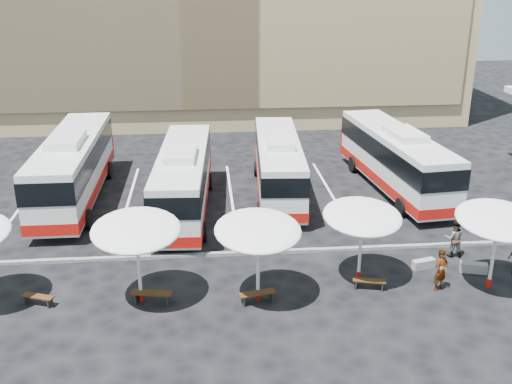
{
  "coord_description": "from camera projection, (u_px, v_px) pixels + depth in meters",
  "views": [
    {
      "loc": [
        -1.55,
        -24.92,
        12.75
      ],
      "look_at": [
        1.0,
        3.0,
        2.2
      ],
      "focal_mm": 42.0,
      "sensor_mm": 36.0,
      "label": 1
    }
  ],
  "objects": [
    {
      "name": "sunshade_3",
      "position": [
        362.0,
        217.0,
        25.03
      ],
      "size": [
        3.51,
        3.55,
        3.49
      ],
      "rotation": [
        0.0,
        0.0,
        0.05
      ],
      "color": "silver",
      "rests_on": "ground"
    },
    {
      "name": "wood_bench_2",
      "position": [
        257.0,
        295.0,
        24.15
      ],
      "size": [
        1.56,
        0.72,
        0.46
      ],
      "rotation": [
        0.0,
        0.0,
        0.22
      ],
      "color": "black",
      "rests_on": "ground"
    },
    {
      "name": "bus_1",
      "position": [
        183.0,
        178.0,
        32.77
      ],
      "size": [
        3.29,
        12.11,
        3.8
      ],
      "rotation": [
        0.0,
        0.0,
        -0.06
      ],
      "color": "silver",
      "rests_on": "ground"
    },
    {
      "name": "conc_bench_1",
      "position": [
        474.0,
        268.0,
        26.62
      ],
      "size": [
        1.23,
        0.69,
        0.44
      ],
      "primitive_type": "cube",
      "rotation": [
        0.0,
        0.0,
        -0.27
      ],
      "color": "gray",
      "rests_on": "ground"
    },
    {
      "name": "passenger_0",
      "position": [
        441.0,
        270.0,
        24.95
      ],
      "size": [
        0.79,
        0.7,
        1.83
      ],
      "primitive_type": "imported",
      "rotation": [
        0.0,
        0.0,
        0.5
      ],
      "color": "black",
      "rests_on": "ground"
    },
    {
      "name": "bus_0",
      "position": [
        73.0,
        165.0,
        34.31
      ],
      "size": [
        3.05,
        12.97,
        4.12
      ],
      "rotation": [
        0.0,
        0.0,
        0.0
      ],
      "color": "silver",
      "rests_on": "ground"
    },
    {
      "name": "bus_2",
      "position": [
        278.0,
        164.0,
        35.34
      ],
      "size": [
        3.26,
        11.74,
        3.68
      ],
      "rotation": [
        0.0,
        0.0,
        -0.07
      ],
      "color": "silver",
      "rests_on": "ground"
    },
    {
      "name": "conc_bench_0",
      "position": [
        424.0,
        264.0,
        27.01
      ],
      "size": [
        1.12,
        0.61,
        0.4
      ],
      "primitive_type": "cube",
      "rotation": [
        0.0,
        0.0,
        0.26
      ],
      "color": "gray",
      "rests_on": "ground"
    },
    {
      "name": "ground",
      "position": [
        241.0,
        259.0,
        27.85
      ],
      "size": [
        120.0,
        120.0,
        0.0
      ],
      "primitive_type": "plane",
      "color": "black",
      "rests_on": "ground"
    },
    {
      "name": "sunshade_4",
      "position": [
        499.0,
        220.0,
        24.35
      ],
      "size": [
        3.58,
        3.63,
        3.65
      ],
      "rotation": [
        0.0,
        0.0,
        -0.03
      ],
      "color": "silver",
      "rests_on": "ground"
    },
    {
      "name": "wood_bench_1",
      "position": [
        152.0,
        295.0,
        24.1
      ],
      "size": [
        1.7,
        0.72,
        0.51
      ],
      "rotation": [
        0.0,
        0.0,
        -0.18
      ],
      "color": "black",
      "rests_on": "ground"
    },
    {
      "name": "curb_divider",
      "position": [
        240.0,
        253.0,
        28.29
      ],
      "size": [
        34.0,
        0.25,
        0.15
      ],
      "primitive_type": "cube",
      "color": "black",
      "rests_on": "ground"
    },
    {
      "name": "bus_3",
      "position": [
        395.0,
        157.0,
        36.04
      ],
      "size": [
        3.88,
        12.64,
        3.95
      ],
      "rotation": [
        0.0,
        0.0,
        0.1
      ],
      "color": "silver",
      "rests_on": "ground"
    },
    {
      "name": "sunshade_2",
      "position": [
        258.0,
        231.0,
        23.43
      ],
      "size": [
        3.82,
        3.86,
        3.62
      ],
      "rotation": [
        0.0,
        0.0,
        0.11
      ],
      "color": "silver",
      "rests_on": "ground"
    },
    {
      "name": "passenger_1",
      "position": [
        454.0,
        238.0,
        27.86
      ],
      "size": [
        0.98,
        0.82,
        1.84
      ],
      "primitive_type": "imported",
      "rotation": [
        0.0,
        0.0,
        3.0
      ],
      "color": "black",
      "rests_on": "ground"
    },
    {
      "name": "wood_bench_0",
      "position": [
        38.0,
        298.0,
        24.01
      ],
      "size": [
        1.37,
        0.79,
        0.41
      ],
      "rotation": [
        0.0,
        0.0,
        -0.35
      ],
      "color": "black",
      "rests_on": "ground"
    },
    {
      "name": "sunshade_1",
      "position": [
        136.0,
        230.0,
        23.33
      ],
      "size": [
        3.82,
        3.87,
        3.69
      ],
      "rotation": [
        0.0,
        0.0,
        0.09
      ],
      "color": "silver",
      "rests_on": "ground"
    },
    {
      "name": "bay_lines",
      "position": [
        231.0,
        198.0,
        35.3
      ],
      "size": [
        24.15,
        12.0,
        0.01
      ],
      "color": "white",
      "rests_on": "ground"
    },
    {
      "name": "wood_bench_3",
      "position": [
        369.0,
        282.0,
        25.19
      ],
      "size": [
        1.42,
        0.68,
        0.42
      ],
      "rotation": [
        0.0,
        0.0,
        -0.24
      ],
      "color": "black",
      "rests_on": "ground"
    }
  ]
}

